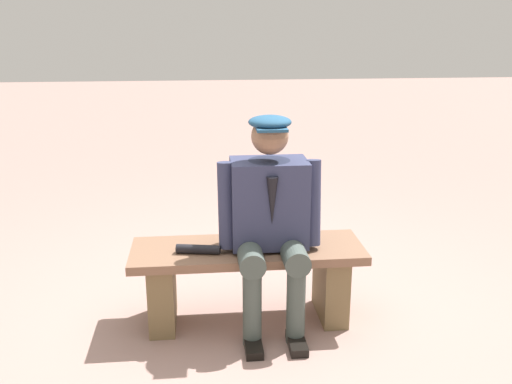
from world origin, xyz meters
The scene contains 4 objects.
ground_plane centered at (0.00, 0.00, 0.00)m, with size 30.00×30.00×0.00m, color gray.
bench centered at (0.00, 0.00, 0.32)m, with size 1.42×0.47×0.49m.
seated_man centered at (-0.13, 0.06, 0.73)m, with size 0.62×0.62×1.30m.
rolled_magazine centered at (0.30, 0.07, 0.52)m, with size 0.05×0.05×0.26m, color black.
Camera 1 is at (0.27, 3.21, 1.82)m, focal length 39.85 mm.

